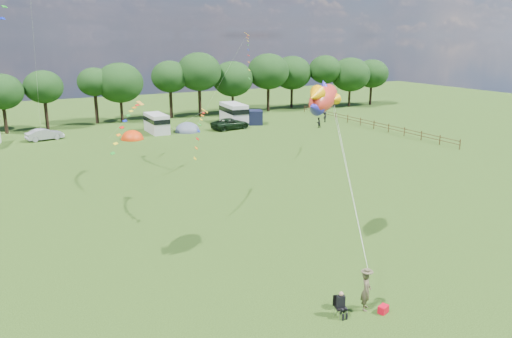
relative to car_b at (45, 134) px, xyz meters
name	(u,v)px	position (x,y,z in m)	size (l,w,h in m)	color
ground_plane	(321,269)	(10.23, -46.17, -0.74)	(180.00, 180.00, 0.00)	black
tree_line	(144,79)	(15.54, 8.82, 5.61)	(102.98, 10.98, 10.27)	black
fence	(367,122)	(42.23, -11.67, -0.04)	(0.12, 33.12, 1.20)	#472D19
car_b	(45,134)	(0.00, 0.00, 0.00)	(1.56, 4.18, 1.48)	#999BA2
car_d	(230,124)	(24.08, -3.94, 0.04)	(2.58, 5.69, 1.55)	black
campervan_c	(157,123)	(14.11, -1.57, 0.63)	(2.24, 5.21, 2.55)	#BABABC
campervan_d	(234,113)	(26.56, 0.23, 0.87)	(3.09, 6.28, 2.98)	silver
tent_orange	(132,139)	(9.96, -4.58, -0.72)	(2.90, 3.17, 2.27)	red
tent_greyblue	(188,131)	(18.03, -2.88, -0.72)	(3.48, 3.81, 2.59)	#4C5768
awning_navy	(251,117)	(28.44, -1.68, 0.30)	(3.34, 2.71, 2.09)	black
kite_flyer	(366,291)	(9.66, -50.67, 0.25)	(0.72, 0.47, 1.97)	brown
camp_chair	(340,301)	(8.21, -50.59, 0.03)	(0.64, 0.66, 1.28)	#99999E
kite_bag	(383,309)	(10.22, -51.33, -0.55)	(0.52, 0.34, 0.37)	red
fish_kite	(322,99)	(11.40, -43.98, 8.63)	(3.82, 3.23, 2.14)	red
streamer_kite_b	(129,119)	(5.33, -23.19, 4.95)	(4.31, 4.72, 3.81)	orange
streamer_kite_c	(201,125)	(8.04, -33.68, 5.80)	(3.02, 4.94, 2.79)	yellow
walker_a	(318,123)	(35.75, -8.78, 0.01)	(0.73, 0.45, 1.49)	black
walker_b	(325,117)	(39.33, -5.24, 0.06)	(1.04, 0.48, 1.60)	black
streamer_kite_d	(248,48)	(17.42, -22.77, 10.93)	(2.61, 5.14, 4.29)	#E7AB0E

